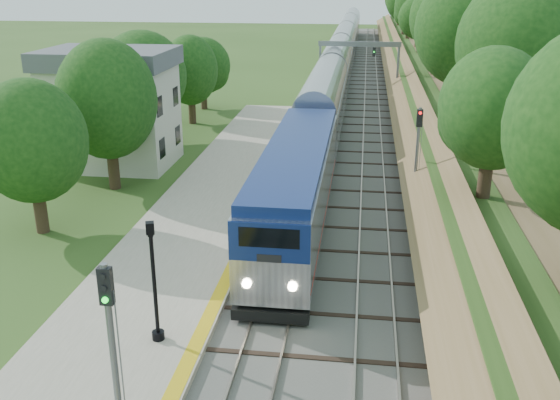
# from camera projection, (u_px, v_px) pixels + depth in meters

# --- Properties ---
(trackbed) EXTENTS (9.50, 170.00, 0.28)m
(trackbed) POSITION_uv_depth(u_px,v_px,m) (353.00, 93.00, 70.19)
(trackbed) COLOR #4C4944
(trackbed) RESTS_ON ground
(platform) EXTENTS (6.40, 68.00, 0.38)m
(platform) POSITION_uv_depth(u_px,v_px,m) (182.00, 250.00, 30.10)
(platform) COLOR gray
(platform) RESTS_ON ground
(yellow_stripe) EXTENTS (0.55, 68.00, 0.01)m
(yellow_stripe) POSITION_uv_depth(u_px,v_px,m) (240.00, 250.00, 29.68)
(yellow_stripe) COLOR gold
(yellow_stripe) RESTS_ON platform
(embankment) EXTENTS (10.64, 170.00, 11.70)m
(embankment) POSITION_uv_depth(u_px,v_px,m) (430.00, 77.00, 68.49)
(embankment) COLOR brown
(embankment) RESTS_ON ground
(station_building) EXTENTS (8.60, 6.60, 8.00)m
(station_building) POSITION_uv_depth(u_px,v_px,m) (112.00, 107.00, 42.90)
(station_building) COLOR beige
(station_building) RESTS_ON ground
(signal_gantry) EXTENTS (8.40, 0.38, 6.20)m
(signal_gantry) POSITION_uv_depth(u_px,v_px,m) (359.00, 55.00, 63.84)
(signal_gantry) COLOR slate
(signal_gantry) RESTS_ON ground
(trees_behind_platform) EXTENTS (7.82, 53.32, 7.21)m
(trees_behind_platform) POSITION_uv_depth(u_px,v_px,m) (95.00, 135.00, 33.70)
(trees_behind_platform) COLOR #332316
(trees_behind_platform) RESTS_ON ground
(train) EXTENTS (3.07, 123.16, 4.52)m
(train) POSITION_uv_depth(u_px,v_px,m) (340.00, 60.00, 79.34)
(train) COLOR black
(train) RESTS_ON trackbed
(lamppost_far) EXTENTS (0.45, 0.45, 4.54)m
(lamppost_far) POSITION_uv_depth(u_px,v_px,m) (155.00, 289.00, 21.77)
(lamppost_far) COLOR black
(lamppost_far) RESTS_ON platform
(signal_platform) EXTENTS (0.34, 0.27, 5.80)m
(signal_platform) POSITION_uv_depth(u_px,v_px,m) (112.00, 343.00, 15.83)
(signal_platform) COLOR slate
(signal_platform) RESTS_ON platform
(signal_farside) EXTENTS (0.32, 0.26, 5.89)m
(signal_farside) POSITION_uv_depth(u_px,v_px,m) (417.00, 149.00, 34.08)
(signal_farside) COLOR slate
(signal_farside) RESTS_ON ground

